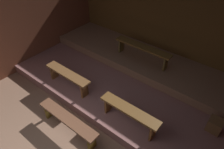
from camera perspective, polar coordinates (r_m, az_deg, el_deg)
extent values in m
cube|color=#8B6650|center=(5.86, -0.78, -6.90)|extent=(7.00, 5.81, 0.08)
cube|color=brown|center=(6.84, 13.20, 13.82)|extent=(7.00, 0.06, 2.76)
cube|color=brown|center=(7.13, -21.22, 13.26)|extent=(0.06, 5.81, 2.76)
cube|color=#905F5B|center=(6.20, 3.80, -1.83)|extent=(6.20, 3.45, 0.25)
cube|color=#946A50|center=(6.69, 8.60, 3.84)|extent=(6.20, 1.59, 0.25)
cube|color=brown|center=(4.88, -12.09, -11.72)|extent=(1.70, 0.28, 0.05)
cube|color=brown|center=(5.49, -16.82, -9.35)|extent=(0.05, 0.22, 0.43)
cube|color=brown|center=(4.72, -5.56, -18.09)|extent=(0.05, 0.22, 0.43)
cube|color=brown|center=(5.67, -12.13, 0.23)|extent=(1.47, 0.28, 0.05)
cube|color=brown|center=(6.22, -15.55, 0.72)|extent=(0.05, 0.22, 0.43)
cube|color=brown|center=(5.45, -7.55, -4.27)|extent=(0.05, 0.22, 0.43)
cube|color=brown|center=(4.63, 4.85, -9.67)|extent=(1.47, 0.28, 0.05)
cube|color=brown|center=(5.05, -1.05, -8.22)|extent=(0.05, 0.22, 0.43)
cube|color=brown|center=(4.64, 11.10, -15.07)|extent=(0.05, 0.22, 0.43)
cube|color=brown|center=(6.25, 8.45, 7.46)|extent=(1.81, 0.28, 0.05)
cube|color=brown|center=(6.74, 2.57, 7.97)|extent=(0.05, 0.22, 0.43)
cube|color=brown|center=(6.10, 14.48, 2.95)|extent=(0.05, 0.22, 0.43)
cube|color=brown|center=(5.26, 26.34, -12.30)|extent=(0.30, 0.30, 0.30)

